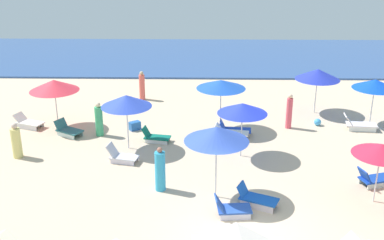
% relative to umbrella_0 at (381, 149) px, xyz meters
% --- Properties ---
extents(ground_plane, '(60.00, 60.00, 0.00)m').
position_rel_umbrella_0_xyz_m(ground_plane, '(-4.79, -2.30, -2.00)').
color(ground_plane, beige).
extents(ocean, '(60.00, 12.47, 0.12)m').
position_rel_umbrella_0_xyz_m(ocean, '(-4.79, 21.47, -1.94)').
color(ocean, '#30518D').
rests_on(ocean, ground_plane).
extents(umbrella_0, '(1.93, 1.93, 2.20)m').
position_rel_umbrella_0_xyz_m(umbrella_0, '(0.00, 0.00, 0.00)').
color(umbrella_0, silver).
rests_on(umbrella_0, ground_plane).
extents(lounge_chair_0_1, '(1.41, 0.96, 0.74)m').
position_rel_umbrella_0_xyz_m(lounge_chair_0_1, '(0.37, 1.17, -1.73)').
color(lounge_chair_0_1, silver).
rests_on(lounge_chair_0_1, ground_plane).
extents(umbrella_1, '(2.24, 2.24, 2.68)m').
position_rel_umbrella_0_xyz_m(umbrella_1, '(-5.52, 0.23, 0.42)').
color(umbrella_1, silver).
rests_on(umbrella_1, ground_plane).
extents(lounge_chair_1_0, '(1.50, 1.11, 0.73)m').
position_rel_umbrella_0_xyz_m(lounge_chair_1_0, '(-4.15, -0.37, -1.72)').
color(lounge_chair_1_0, silver).
rests_on(lounge_chair_1_0, ground_plane).
extents(lounge_chair_1_1, '(1.27, 0.74, 0.72)m').
position_rel_umbrella_0_xyz_m(lounge_chair_1_1, '(-5.04, -1.03, -1.73)').
color(lounge_chair_1_1, silver).
rests_on(lounge_chair_1_1, ground_plane).
extents(umbrella_2, '(2.07, 2.07, 2.35)m').
position_rel_umbrella_0_xyz_m(umbrella_2, '(-4.37, 3.64, 0.13)').
color(umbrella_2, silver).
rests_on(umbrella_2, ground_plane).
extents(umbrella_3, '(2.33, 2.33, 2.39)m').
position_rel_umbrella_0_xyz_m(umbrella_3, '(-13.01, 6.74, 0.13)').
color(umbrella_3, silver).
rests_on(umbrella_3, ground_plane).
extents(lounge_chair_3_0, '(1.55, 1.10, 0.65)m').
position_rel_umbrella_0_xyz_m(lounge_chair_3_0, '(-14.44, 6.68, -1.74)').
color(lounge_chair_3_0, silver).
rests_on(lounge_chair_3_0, ground_plane).
extents(lounge_chair_3_1, '(1.44, 1.20, 0.70)m').
position_rel_umbrella_0_xyz_m(lounge_chair_3_1, '(-12.25, 5.73, -1.74)').
color(lounge_chair_3_1, silver).
rests_on(lounge_chair_3_1, ground_plane).
extents(umbrella_4, '(2.15, 2.15, 2.29)m').
position_rel_umbrella_0_xyz_m(umbrella_4, '(2.29, 7.44, 0.07)').
color(umbrella_4, silver).
rests_on(umbrella_4, ground_plane).
extents(lounge_chair_4_1, '(1.59, 0.79, 0.74)m').
position_rel_umbrella_0_xyz_m(lounge_chair_4_1, '(1.52, 6.70, -1.72)').
color(lounge_chair_4_1, silver).
rests_on(lounge_chair_4_1, ground_plane).
extents(umbrella_5, '(2.29, 2.29, 2.37)m').
position_rel_umbrella_0_xyz_m(umbrella_5, '(-0.09, 9.06, 0.09)').
color(umbrella_5, silver).
rests_on(umbrella_5, ground_plane).
extents(umbrella_6, '(2.16, 2.16, 2.44)m').
position_rel_umbrella_0_xyz_m(umbrella_6, '(-9.22, 4.34, 0.19)').
color(umbrella_6, silver).
rests_on(umbrella_6, ground_plane).
extents(lounge_chair_6_0, '(1.32, 0.77, 0.67)m').
position_rel_umbrella_0_xyz_m(lounge_chair_6_0, '(-8.12, 5.07, -1.77)').
color(lounge_chair_6_0, silver).
rests_on(lounge_chair_6_0, ground_plane).
extents(lounge_chair_6_1, '(1.34, 0.84, 0.74)m').
position_rel_umbrella_0_xyz_m(lounge_chair_6_1, '(-9.31, 2.97, -1.74)').
color(lounge_chair_6_1, silver).
rests_on(lounge_chair_6_1, ground_plane).
extents(umbrella_7, '(2.31, 2.31, 2.45)m').
position_rel_umbrella_0_xyz_m(umbrella_7, '(-5.14, 6.65, 0.25)').
color(umbrella_7, silver).
rests_on(umbrella_7, ground_plane).
extents(lounge_chair_7_0, '(1.50, 0.77, 0.68)m').
position_rel_umbrella_0_xyz_m(lounge_chair_7_0, '(-4.52, 5.92, -1.75)').
color(lounge_chair_7_0, silver).
rests_on(lounge_chair_7_0, ground_plane).
extents(lounge_chair_7_1, '(1.61, 0.86, 0.65)m').
position_rel_umbrella_0_xyz_m(lounge_chair_7_1, '(-4.67, 5.53, -1.73)').
color(lounge_chair_7_1, silver).
rests_on(lounge_chair_7_1, ground_plane).
extents(beachgoer_0, '(0.38, 0.38, 1.64)m').
position_rel_umbrella_0_xyz_m(beachgoer_0, '(-9.41, 11.10, -1.23)').
color(beachgoer_0, '#E65D52').
rests_on(beachgoer_0, ground_plane).
extents(beachgoer_1, '(0.44, 0.44, 1.70)m').
position_rel_umbrella_0_xyz_m(beachgoer_1, '(-7.52, 0.68, -1.22)').
color(beachgoer_1, '#309FCF').
rests_on(beachgoer_1, ground_plane).
extents(beachgoer_2, '(0.39, 0.39, 1.62)m').
position_rel_umbrella_0_xyz_m(beachgoer_2, '(-10.78, 5.76, -1.25)').
color(beachgoer_2, '#3DA86D').
rests_on(beachgoer_2, ground_plane).
extents(beachgoer_3, '(0.40, 0.40, 1.72)m').
position_rel_umbrella_0_xyz_m(beachgoer_3, '(-1.83, 6.87, -1.18)').
color(beachgoer_3, '#EA5060').
rests_on(beachgoer_3, ground_plane).
extents(beachgoer_4, '(0.56, 0.56, 1.53)m').
position_rel_umbrella_0_xyz_m(beachgoer_4, '(-13.74, 3.33, -1.30)').
color(beachgoer_4, '#E1D278').
rests_on(beachgoer_4, ground_plane).
extents(beach_ball_1, '(0.34, 0.34, 0.34)m').
position_rel_umbrella_0_xyz_m(beach_ball_1, '(-0.33, 7.22, -1.83)').
color(beach_ball_1, '#3F9EE1').
rests_on(beach_ball_1, ground_plane).
extents(cooler_box_2, '(0.61, 0.56, 0.41)m').
position_rel_umbrella_0_xyz_m(cooler_box_2, '(-9.23, 6.48, -1.80)').
color(cooler_box_2, '#2560AE').
rests_on(cooler_box_2, ground_plane).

